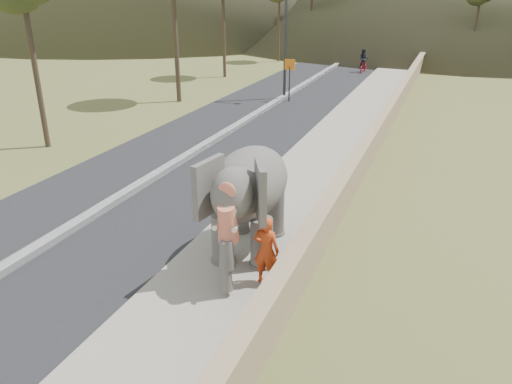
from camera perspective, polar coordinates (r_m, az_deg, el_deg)
ground at (r=12.72m, az=-0.77°, el=-6.89°), size 160.00×160.00×0.00m
road at (r=23.10m, az=-2.98°, el=6.86°), size 7.00×120.00×0.03m
median at (r=23.07m, az=-2.99°, el=7.09°), size 0.35×120.00×0.22m
walkway at (r=21.58m, az=9.28°, el=5.63°), size 3.00×120.00×0.15m
parapet at (r=21.19m, az=13.74°, el=6.30°), size 0.30×120.00×1.10m
lamppost at (r=29.55m, az=4.05°, el=19.83°), size 1.76×0.36×8.00m
signboard at (r=29.23m, az=3.86°, el=13.43°), size 0.60×0.08×2.40m
elephant_and_man at (r=12.06m, az=-0.70°, el=-0.70°), size 2.46×3.97×2.70m
motorcyclist at (r=40.47m, az=12.20°, el=14.17°), size 0.82×1.71×1.78m
trees at (r=37.72m, az=11.38°, el=18.65°), size 47.62×43.32×9.33m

